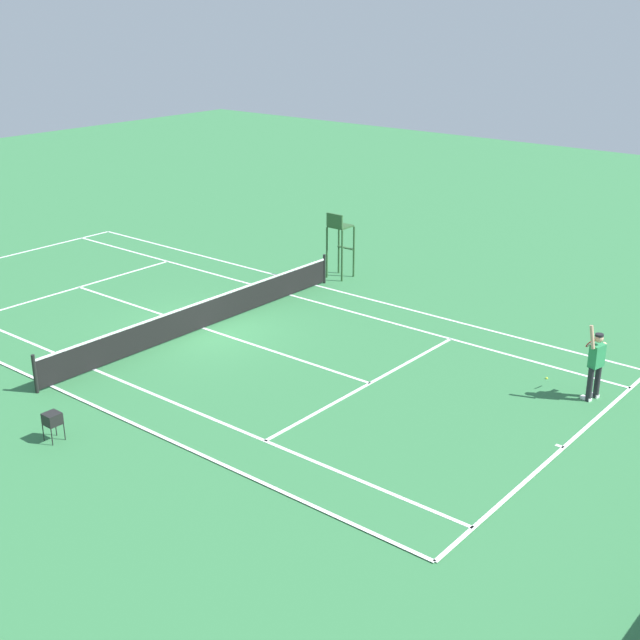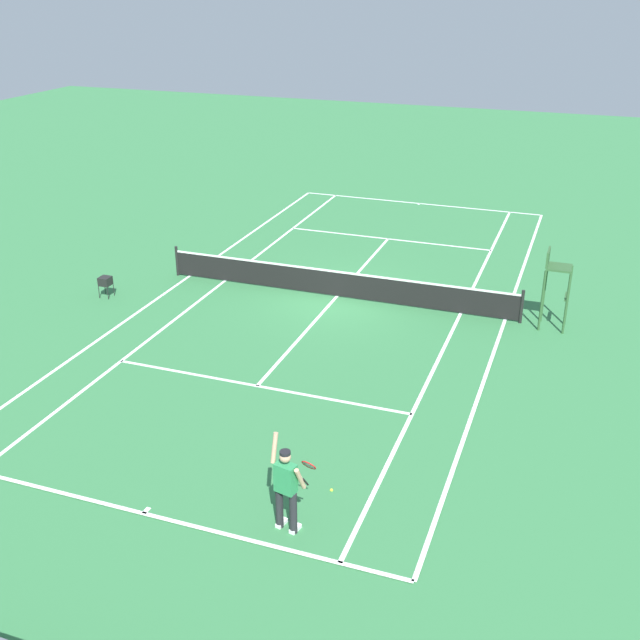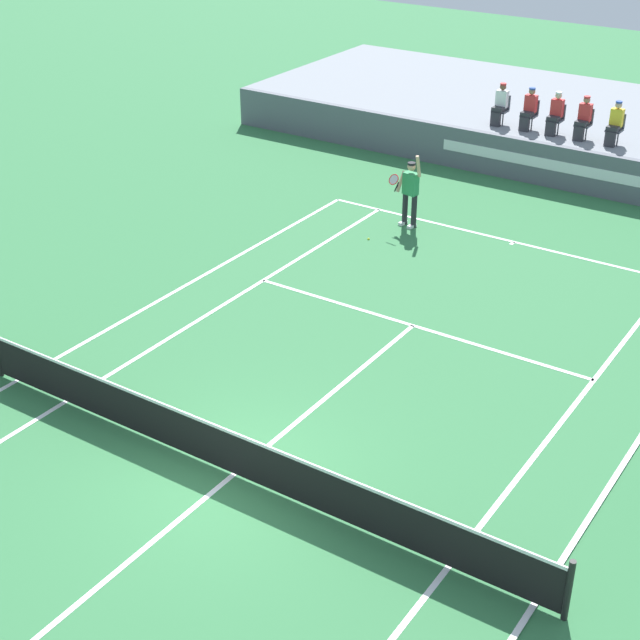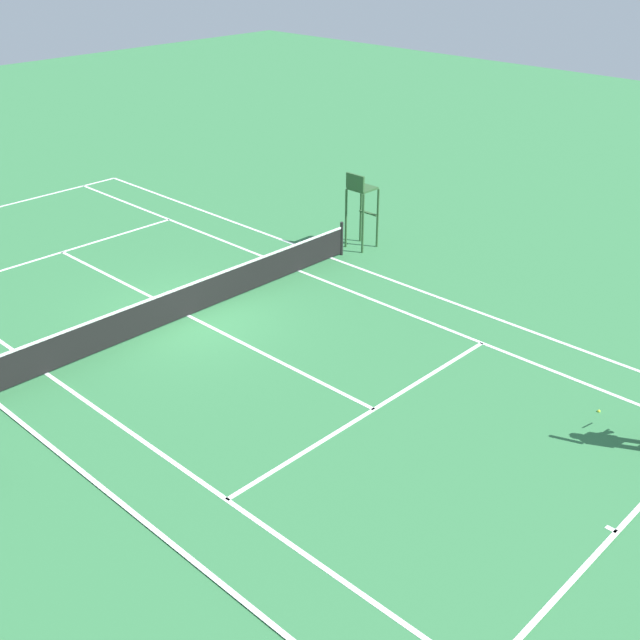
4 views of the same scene
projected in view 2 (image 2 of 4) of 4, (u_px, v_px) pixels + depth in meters
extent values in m
plane|color=#337542|center=(337.00, 297.00, 25.49)|extent=(80.00, 80.00, 0.00)
cube|color=#337542|center=(337.00, 297.00, 25.49)|extent=(10.98, 23.78, 0.02)
cube|color=white|center=(144.00, 513.00, 15.31)|extent=(10.98, 0.10, 0.01)
cube|color=white|center=(419.00, 203.00, 35.66)|extent=(10.98, 0.10, 0.01)
cube|color=white|center=(505.00, 320.00, 23.78)|extent=(0.10, 23.78, 0.01)
cube|color=white|center=(189.00, 276.00, 27.19)|extent=(0.10, 23.78, 0.01)
cube|color=white|center=(460.00, 314.00, 24.21)|extent=(0.10, 23.78, 0.01)
cube|color=white|center=(225.00, 281.00, 26.76)|extent=(0.10, 23.78, 0.01)
cube|color=white|center=(257.00, 386.00, 20.01)|extent=(8.22, 0.10, 0.01)
cube|color=white|center=(388.00, 239.00, 30.96)|extent=(8.22, 0.10, 0.01)
cube|color=white|center=(337.00, 297.00, 25.48)|extent=(0.10, 12.80, 0.01)
cube|color=white|center=(146.00, 510.00, 15.39)|extent=(0.10, 0.20, 0.01)
cube|color=white|center=(419.00, 204.00, 35.58)|extent=(0.10, 0.20, 0.01)
cylinder|color=black|center=(522.00, 307.00, 23.43)|extent=(0.10, 0.10, 1.07)
cylinder|color=black|center=(177.00, 261.00, 27.12)|extent=(0.10, 0.10, 1.07)
cube|color=black|center=(337.00, 284.00, 25.30)|extent=(11.78, 0.02, 0.84)
cube|color=white|center=(337.00, 272.00, 25.12)|extent=(11.78, 0.03, 0.06)
cylinder|color=#232328|center=(279.00, 508.00, 14.78)|extent=(0.15, 0.15, 0.92)
cylinder|color=#232328|center=(293.00, 514.00, 14.62)|extent=(0.15, 0.15, 0.92)
cube|color=white|center=(282.00, 523.00, 14.99)|extent=(0.18, 0.30, 0.10)
cube|color=white|center=(295.00, 529.00, 14.84)|extent=(0.18, 0.30, 0.10)
cube|color=#2D8C51|center=(286.00, 478.00, 14.39)|extent=(0.44, 0.32, 0.60)
sphere|color=tan|center=(285.00, 457.00, 14.19)|extent=(0.22, 0.22, 0.22)
cylinder|color=black|center=(285.00, 453.00, 14.16)|extent=(0.21, 0.21, 0.06)
cylinder|color=tan|center=(274.00, 448.00, 14.30)|extent=(0.13, 0.23, 0.61)
cylinder|color=tan|center=(300.00, 479.00, 14.33)|extent=(0.16, 0.34, 0.56)
cylinder|color=black|center=(306.00, 482.00, 14.46)|extent=(0.07, 0.19, 0.25)
torus|color=red|center=(309.00, 465.00, 14.50)|extent=(0.34, 0.25, 0.26)
cylinder|color=silver|center=(309.00, 465.00, 14.50)|extent=(0.30, 0.21, 0.22)
sphere|color=#D1E533|center=(331.00, 490.00, 15.98)|extent=(0.07, 0.07, 0.07)
cylinder|color=#2D562D|center=(568.00, 295.00, 23.16)|extent=(0.07, 0.07, 1.90)
cylinder|color=#2D562D|center=(567.00, 304.00, 22.56)|extent=(0.07, 0.07, 1.90)
cylinder|color=#2D562D|center=(544.00, 292.00, 23.38)|extent=(0.07, 0.07, 1.90)
cylinder|color=#2D562D|center=(542.00, 301.00, 22.78)|extent=(0.07, 0.07, 1.90)
cube|color=#2D562D|center=(559.00, 267.00, 22.56)|extent=(0.70, 0.70, 0.06)
cube|color=#2D562D|center=(548.00, 257.00, 22.56)|extent=(0.06, 0.70, 0.48)
cube|color=#2D562D|center=(567.00, 297.00, 22.83)|extent=(0.10, 0.70, 0.04)
cube|color=black|center=(105.00, 281.00, 25.30)|extent=(0.36, 0.36, 0.28)
cylinder|color=black|center=(114.00, 290.00, 25.53)|extent=(0.02, 0.02, 0.42)
cylinder|color=black|center=(105.00, 288.00, 25.64)|extent=(0.02, 0.02, 0.42)
cylinder|color=black|center=(108.00, 293.00, 25.24)|extent=(0.02, 0.02, 0.42)
cylinder|color=black|center=(99.00, 292.00, 25.35)|extent=(0.02, 0.02, 0.42)
ellipsoid|color=#D1E533|center=(105.00, 279.00, 25.26)|extent=(0.30, 0.30, 0.12)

